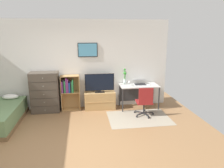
# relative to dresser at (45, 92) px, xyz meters

# --- Properties ---
(ground_plane) EXTENTS (7.20, 7.20, 0.00)m
(ground_plane) POSITION_rel_dresser_xyz_m (0.74, -2.15, -0.60)
(ground_plane) COLOR #936B44
(wall_back_with_posters) EXTENTS (6.12, 0.09, 2.70)m
(wall_back_with_posters) POSITION_rel_dresser_xyz_m (0.74, 0.27, 0.75)
(wall_back_with_posters) COLOR silver
(wall_back_with_posters) RESTS_ON ground_plane
(area_rug) EXTENTS (1.70, 1.20, 0.01)m
(area_rug) POSITION_rel_dresser_xyz_m (2.63, -0.89, -0.60)
(area_rug) COLOR #9E937F
(area_rug) RESTS_ON ground_plane
(dresser) EXTENTS (0.81, 0.46, 1.20)m
(dresser) POSITION_rel_dresser_xyz_m (0.00, 0.00, 0.00)
(dresser) COLOR #4C4238
(dresser) RESTS_ON ground_plane
(bookshelf) EXTENTS (0.56, 0.30, 1.07)m
(bookshelf) POSITION_rel_dresser_xyz_m (0.69, 0.07, 0.04)
(bookshelf) COLOR tan
(bookshelf) RESTS_ON ground_plane
(tv_stand) EXTENTS (0.94, 0.41, 0.53)m
(tv_stand) POSITION_rel_dresser_xyz_m (1.62, 0.02, -0.33)
(tv_stand) COLOR tan
(tv_stand) RESTS_ON ground_plane
(television) EXTENTS (0.88, 0.16, 0.58)m
(television) POSITION_rel_dresser_xyz_m (1.62, -0.01, 0.22)
(television) COLOR black
(television) RESTS_ON tv_stand
(desk) EXTENTS (1.18, 0.60, 0.74)m
(desk) POSITION_rel_dresser_xyz_m (2.83, -0.01, 0.00)
(desk) COLOR silver
(desk) RESTS_ON ground_plane
(office_chair) EXTENTS (0.57, 0.58, 0.86)m
(office_chair) POSITION_rel_dresser_xyz_m (2.81, -0.78, -0.14)
(office_chair) COLOR #232326
(office_chair) RESTS_ON ground_plane
(laptop) EXTENTS (0.38, 0.41, 0.16)m
(laptop) POSITION_rel_dresser_xyz_m (2.88, 0.02, 0.20)
(laptop) COLOR #B7B7BC
(laptop) RESTS_ON desk
(computer_mouse) EXTENTS (0.06, 0.10, 0.03)m
(computer_mouse) POSITION_rel_dresser_xyz_m (3.16, -0.12, 0.16)
(computer_mouse) COLOR silver
(computer_mouse) RESTS_ON desk
(bamboo_vase) EXTENTS (0.10, 0.10, 0.50)m
(bamboo_vase) POSITION_rel_dresser_xyz_m (2.42, 0.09, 0.38)
(bamboo_vase) COLOR silver
(bamboo_vase) RESTS_ON desk
(wine_glass) EXTENTS (0.07, 0.07, 0.18)m
(wine_glass) POSITION_rel_dresser_xyz_m (2.51, -0.14, 0.27)
(wine_glass) COLOR silver
(wine_glass) RESTS_ON desk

